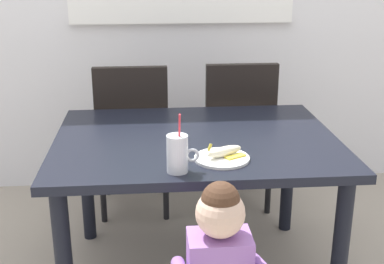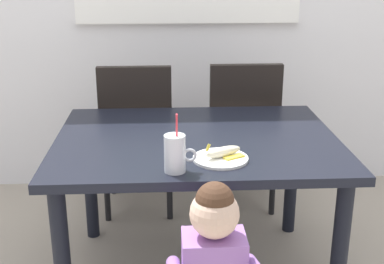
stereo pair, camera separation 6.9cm
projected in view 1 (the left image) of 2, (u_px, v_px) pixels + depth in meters
dining_table at (196, 157)px, 2.43m from camera, size 1.31×1.00×0.74m
dining_chair_left at (133, 131)px, 3.10m from camera, size 0.44×0.44×0.96m
dining_chair_right at (237, 127)px, 3.18m from camera, size 0.44×0.44×0.96m
milk_cup at (178, 156)px, 1.99m from camera, size 0.13×0.09×0.25m
snack_plate at (222, 158)px, 2.13m from camera, size 0.23×0.23×0.01m
peeled_banana at (225, 152)px, 2.13m from camera, size 0.18×0.14×0.07m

